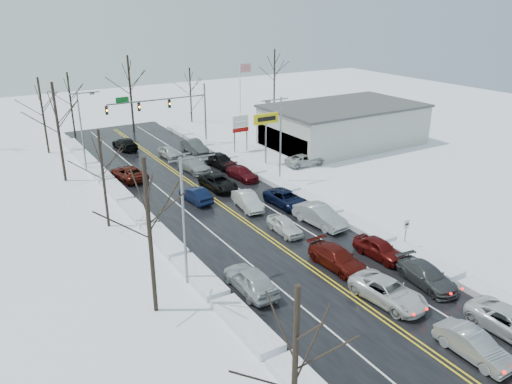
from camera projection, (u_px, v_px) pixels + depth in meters
ground at (262, 233)px, 41.55m from camera, size 160.00×160.00×0.00m
road_surface at (249, 224)px, 43.14m from camera, size 14.00×84.00×0.01m
snow_bank_left at (167, 245)px, 39.47m from camera, size 1.70×72.00×0.50m
snow_bank_right at (319, 207)px, 46.82m from camera, size 1.70×72.00×0.50m
traffic_signal_mast at (169, 107)px, 63.60m from camera, size 13.28×0.39×8.00m
tires_plus_sign at (266, 122)px, 57.61m from camera, size 3.20×0.34×6.00m
used_vehicles_sign at (241, 126)px, 63.00m from camera, size 2.20×0.22×4.65m
speed_limit_sign at (406, 229)px, 38.54m from camera, size 0.55×0.09×2.35m
flagpole at (241, 93)px, 70.72m from camera, size 1.87×1.20×10.00m
dealership_building at (343, 125)px, 66.57m from camera, size 20.40×12.40×5.30m
streetlight_ne at (279, 133)px, 51.64m from camera, size 3.20×0.25×9.00m
streetlight_sw at (186, 211)px, 32.44m from camera, size 3.20×0.25×9.00m
streetlight_nw at (83, 125)px, 54.79m from camera, size 3.20×0.25×9.00m
tree_left_a at (296, 350)px, 18.00m from camera, size 3.60×3.60×9.00m
tree_left_b at (148, 207)px, 28.69m from camera, size 4.00×4.00×10.00m
tree_left_c at (101, 160)px, 40.72m from camera, size 3.40×3.40×8.50m
tree_left_d at (56, 113)px, 51.06m from camera, size 4.20×4.20×10.50m
tree_left_e at (41, 101)px, 61.09m from camera, size 3.80×3.80×9.50m
tree_far_b at (69, 92)px, 69.12m from camera, size 3.60×3.60×9.00m
tree_far_c at (129, 79)px, 70.90m from camera, size 4.40×4.40×11.00m
tree_far_d at (190, 84)px, 77.56m from camera, size 3.40×3.40×8.50m
tree_far_e at (274, 68)px, 85.20m from camera, size 4.20×4.20×10.50m
queued_car_1 at (472, 356)px, 27.16m from camera, size 1.53×4.37×1.44m
queued_car_2 at (387, 301)px, 32.10m from camera, size 2.96×5.48×1.46m
queued_car_3 at (337, 267)px, 36.25m from camera, size 2.27×5.12×1.46m
queued_car_4 at (285, 233)px, 41.60m from camera, size 1.73×3.99×1.34m
queued_car_5 at (248, 208)px, 46.57m from camera, size 2.11×4.67×1.49m
queued_car_6 at (219, 189)px, 51.31m from camera, size 2.59×5.23×1.43m
queued_car_7 at (194, 171)px, 56.66m from camera, size 2.56×5.39×1.52m
queued_car_8 at (170, 158)px, 61.43m from camera, size 1.93×4.23×1.41m
queued_car_10 at (510, 333)px, 29.01m from camera, size 2.53×5.26×1.45m
queued_car_11 at (426, 284)px, 34.02m from camera, size 2.53×5.01×1.39m
queued_car_12 at (379, 257)px, 37.62m from camera, size 2.07×4.46×1.48m
queued_car_13 at (319, 225)px, 43.09m from camera, size 2.38×5.38×1.72m
queued_car_14 at (286, 206)px, 47.08m from camera, size 2.62×5.24×1.42m
queued_car_15 at (242, 179)px, 54.22m from camera, size 2.23×4.70×1.32m
queued_car_16 at (221, 167)px, 58.00m from camera, size 2.42×5.07×1.67m
queued_car_17 at (194, 152)px, 63.61m from camera, size 1.92×5.00×1.63m
oncoming_car_0 at (196, 202)px, 48.05m from camera, size 1.88×4.42×1.42m
oncoming_car_1 at (129, 179)px, 54.04m from camera, size 3.17×5.62×1.48m
oncoming_car_2 at (126, 149)px, 65.10m from camera, size 2.40×5.22×1.48m
oncoming_car_3 at (251, 291)px, 33.30m from camera, size 2.01×4.94×1.68m
parked_car_0 at (305, 165)px, 58.68m from camera, size 4.97×2.57×1.34m
parked_car_1 at (308, 155)px, 62.71m from camera, size 2.97×6.12×1.72m
parked_car_2 at (272, 146)px, 66.31m from camera, size 1.67×4.12×1.40m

